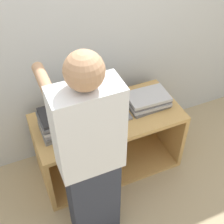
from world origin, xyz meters
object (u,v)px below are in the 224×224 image
laptop_stack_left (63,121)px  person (90,161)px  laptop_stack_right (148,100)px  laptop_open (105,108)px

laptop_stack_left → person: bearing=-86.0°
laptop_stack_left → laptop_stack_right: size_ratio=1.01×
laptop_stack_left → laptop_open: bearing=8.2°
laptop_stack_left → person: person is taller
laptop_stack_left → laptop_stack_right: bearing=-0.1°
laptop_stack_left → person: (0.04, -0.51, 0.09)m
person → laptop_open: bearing=59.5°
person → laptop_stack_right: bearing=36.4°
laptop_stack_right → person: size_ratio=0.22×
laptop_stack_right → person: person is taller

